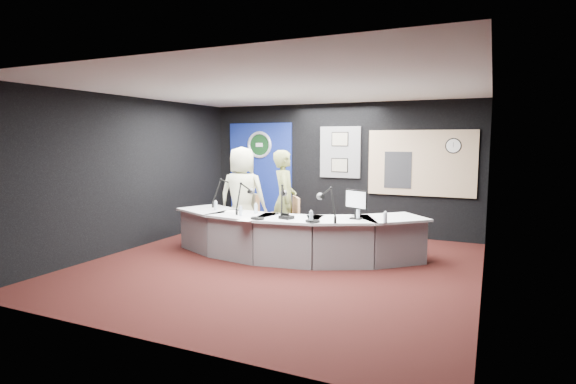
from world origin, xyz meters
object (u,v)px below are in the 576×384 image
at_px(armchair_right, 285,222).
at_px(person_man, 242,196).
at_px(armchair_left, 243,222).
at_px(person_woman, 285,200).
at_px(broadcast_desk, 290,236).

relative_size(armchair_right, person_man, 0.52).
distance_m(armchair_left, armchair_right, 0.87).
bearing_deg(person_man, armchair_right, 172.79).
xyz_separation_m(person_man, person_woman, (0.87, 0.05, -0.03)).
height_order(armchair_left, person_woman, person_woman).
height_order(armchair_right, person_woman, person_woman).
distance_m(armchair_left, person_man, 0.50).
xyz_separation_m(armchair_left, person_woman, (0.87, 0.05, 0.47)).
bearing_deg(person_man, broadcast_desk, 146.45).
bearing_deg(armchair_right, person_man, -122.38).
bearing_deg(armchair_left, person_man, 0.00).
bearing_deg(person_man, person_woman, 172.79).
relative_size(broadcast_desk, person_man, 2.39).
distance_m(armchair_right, person_woman, 0.42).
bearing_deg(person_woman, armchair_left, 66.24).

